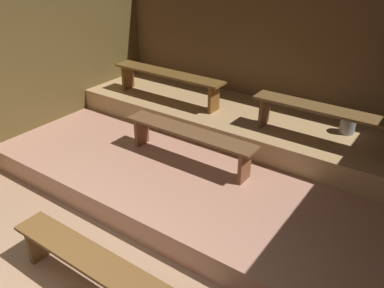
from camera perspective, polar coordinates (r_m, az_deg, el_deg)
The scene contains 10 objects.
ground at distance 5.14m, azimuth -1.65°, elevation -8.35°, with size 6.22×5.43×0.08m, color tan.
wall_back at distance 6.43m, azimuth 11.04°, elevation 11.21°, with size 6.22×0.06×2.41m, color brown.
wall_left at distance 6.46m, azimuth -22.01°, elevation 9.76°, with size 0.06×5.43×2.41m, color brown.
platform_lower at distance 5.51m, azimuth 2.69°, elevation -3.16°, with size 5.42×3.23×0.32m, color tan.
platform_middle at distance 6.07m, azimuth 7.44°, elevation 3.07°, with size 5.42×1.41×0.32m, color tan.
bench_floor_center at distance 3.89m, azimuth -14.72°, elevation -16.15°, with size 1.77×0.31×0.45m.
bench_lower_center at distance 5.14m, azimuth -0.46°, elevation 1.02°, with size 1.90×0.31×0.45m.
bench_middle_left at distance 6.36m, azimuth -3.53°, elevation 9.47°, with size 1.98×0.31×0.45m.
bench_middle_right at distance 5.25m, azimuth 19.03°, elevation 3.85°, with size 1.98×0.31×0.45m.
pail_middle at distance 5.69m, azimuth 21.46°, elevation 2.58°, with size 0.20×0.20×0.23m, color gray.
Camera 1 is at (2.51, -0.98, 3.00)m, focal length 37.14 mm.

